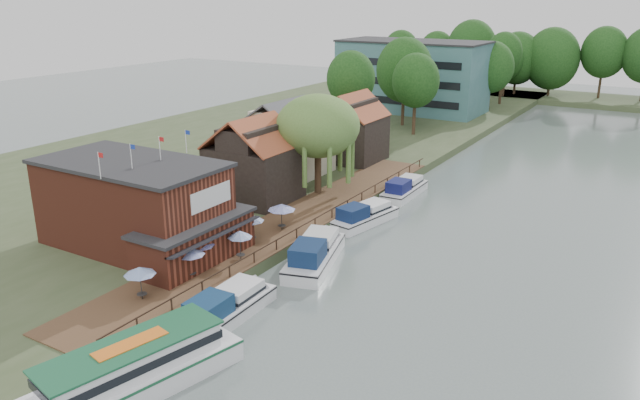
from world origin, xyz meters
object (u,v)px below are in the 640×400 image
Objects in this scene: umbrella_4 at (252,228)px; cruiser_2 at (364,213)px; willow at (318,145)px; cruiser_1 at (315,250)px; cottage_b at (285,137)px; umbrella_5 at (282,217)px; cottage_c at (353,127)px; swan at (141,365)px; umbrella_0 at (141,283)px; cruiser_3 at (405,186)px; hotel_block at (412,76)px; cottage_a at (254,159)px; cruiser_0 at (226,303)px; pub at (151,208)px; umbrella_3 at (240,245)px; tour_boat at (121,372)px; umbrella_2 at (200,253)px; umbrella_1 at (191,263)px.

cruiser_2 is (4.80, 11.27, -1.19)m from umbrella_4.
willow reaches higher than cruiser_1.
umbrella_5 is (10.42, -15.92, -2.96)m from cottage_b.
swan is (10.66, -45.65, -5.03)m from cottage_c.
umbrella_0 is 0.26× the size of cruiser_3.
cruiser_2 is at bearing -71.01° from hotel_block.
cottage_a is 0.90× the size of cruiser_0.
cruiser_1 is (11.58, -27.75, -3.97)m from cottage_c.
cottage_b is (-4.00, 25.00, 0.60)m from pub.
pub is 8.42× the size of umbrella_3.
umbrella_0 is 14.35m from cruiser_1.
pub is 1.43× the size of tour_boat.
cruiser_1 reaches higher than cruiser_0.
hotel_block reaches higher than umbrella_5.
umbrella_3 is at bearing -77.05° from cottage_c.
umbrella_2 is 28.08m from cruiser_3.
cruiser_3 is (-0.27, 10.04, -0.02)m from cruiser_2.
tour_boat is (4.51, -16.11, -0.76)m from umbrella_3.
cruiser_0 is 10.71m from cruiser_1.
umbrella_3 is 7.62m from cruiser_0.
umbrella_1 is 4.67m from umbrella_3.
umbrella_0 is 6.02m from cruiser_0.
hotel_block is at bearing 96.43° from pub.
tour_boat is at bearing -89.08° from cruiser_3.
cruiser_2 reaches higher than cruiser_3.
hotel_block is 10.69× the size of umbrella_3.
umbrella_5 is (2.92, -10.92, -3.93)m from willow.
umbrella_5 reaches higher than tour_boat.
willow reaches higher than cottage_b.
umbrella_4 is at bearing -63.19° from cottage_b.
umbrella_2 is (9.77, -25.91, -2.96)m from cottage_b.
umbrella_3 is 7.11m from umbrella_5.
hotel_block is at bearing 102.71° from willow.
umbrella_4 reaches higher than swan.
cruiser_1 is (5.19, 8.80, -1.01)m from umbrella_1.
swan is (3.31, -13.68, -2.07)m from umbrella_3.
tour_boat is (5.99, -19.54, -0.76)m from umbrella_4.
cruiser_2 is (4.91, 17.63, -1.19)m from umbrella_2.
cottage_a is 0.62× the size of tour_boat.
cruiser_0 is (4.81, -1.90, -1.13)m from umbrella_1.
umbrella_0 and umbrella_3 have the same top height.
tour_boat reaches higher than swan.
cruiser_3 is (4.64, 27.67, -1.21)m from umbrella_2.
tour_boat is (5.47, -11.54, -0.76)m from umbrella_1.
cottage_a is at bearing -82.87° from hotel_block.
tour_boat reaches higher than cruiser_0.
cruiser_0 reaches higher than swan.
cottage_c is at bearing 99.92° from umbrella_1.
umbrella_3 is 1.00× the size of umbrella_4.
hotel_block reaches higher than cottage_b.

